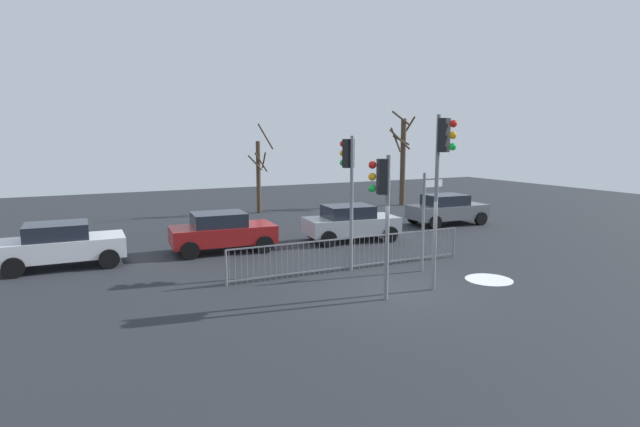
{
  "coord_description": "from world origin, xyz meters",
  "views": [
    {
      "loc": [
        -8.06,
        -11.47,
        4.28
      ],
      "look_at": [
        -0.83,
        3.12,
        1.81
      ],
      "focal_mm": 28.75,
      "sensor_mm": 36.0,
      "label": 1
    }
  ],
  "objects_px": {
    "traffic_light_rear_left": "(349,172)",
    "car_silver_far": "(350,222)",
    "car_grey_near": "(447,209)",
    "car_white_mid": "(61,244)",
    "traffic_light_rear_right": "(382,195)",
    "traffic_light_mid_right": "(442,163)",
    "bare_tree_centre": "(259,174)",
    "car_red_trailing": "(222,231)",
    "direction_sign_post": "(425,217)",
    "bare_tree_left": "(403,158)"
  },
  "relations": [
    {
      "from": "traffic_light_rear_left",
      "to": "car_silver_far",
      "type": "height_order",
      "value": "traffic_light_rear_left"
    },
    {
      "from": "car_grey_near",
      "to": "car_silver_far",
      "type": "relative_size",
      "value": 0.98
    },
    {
      "from": "car_white_mid",
      "to": "car_silver_far",
      "type": "bearing_deg",
      "value": -1.16
    },
    {
      "from": "traffic_light_rear_right",
      "to": "traffic_light_mid_right",
      "type": "bearing_deg",
      "value": -71.38
    },
    {
      "from": "traffic_light_rear_right",
      "to": "car_silver_far",
      "type": "xyz_separation_m",
      "value": [
        3.13,
        7.07,
        -2.02
      ]
    },
    {
      "from": "traffic_light_rear_right",
      "to": "traffic_light_mid_right",
      "type": "height_order",
      "value": "traffic_light_mid_right"
    },
    {
      "from": "car_white_mid",
      "to": "bare_tree_centre",
      "type": "bearing_deg",
      "value": 41.91
    },
    {
      "from": "car_white_mid",
      "to": "traffic_light_rear_right",
      "type": "bearing_deg",
      "value": -43.77
    },
    {
      "from": "car_red_trailing",
      "to": "car_white_mid",
      "type": "height_order",
      "value": "same"
    },
    {
      "from": "car_red_trailing",
      "to": "car_silver_far",
      "type": "height_order",
      "value": "same"
    },
    {
      "from": "direction_sign_post",
      "to": "bare_tree_left",
      "type": "height_order",
      "value": "bare_tree_left"
    },
    {
      "from": "traffic_light_mid_right",
      "to": "car_grey_near",
      "type": "bearing_deg",
      "value": -157.4
    },
    {
      "from": "direction_sign_post",
      "to": "car_white_mid",
      "type": "relative_size",
      "value": 0.82
    },
    {
      "from": "traffic_light_rear_right",
      "to": "bare_tree_left",
      "type": "xyz_separation_m",
      "value": [
        11.44,
        15.18,
        0.15
      ]
    },
    {
      "from": "traffic_light_rear_right",
      "to": "car_red_trailing",
      "type": "xyz_separation_m",
      "value": [
        -2.15,
        7.45,
        -2.02
      ]
    },
    {
      "from": "traffic_light_mid_right",
      "to": "bare_tree_centre",
      "type": "height_order",
      "value": "bare_tree_centre"
    },
    {
      "from": "car_grey_near",
      "to": "bare_tree_centre",
      "type": "xyz_separation_m",
      "value": [
        -6.89,
        7.64,
        1.41
      ]
    },
    {
      "from": "car_white_mid",
      "to": "bare_tree_centre",
      "type": "relative_size",
      "value": 0.78
    },
    {
      "from": "bare_tree_centre",
      "to": "car_silver_far",
      "type": "bearing_deg",
      "value": -85.17
    },
    {
      "from": "direction_sign_post",
      "to": "car_silver_far",
      "type": "distance_m",
      "value": 5.34
    },
    {
      "from": "traffic_light_rear_right",
      "to": "car_grey_near",
      "type": "bearing_deg",
      "value": -28.3
    },
    {
      "from": "traffic_light_mid_right",
      "to": "car_white_mid",
      "type": "xyz_separation_m",
      "value": [
        -9.4,
        7.55,
        -2.78
      ]
    },
    {
      "from": "traffic_light_rear_right",
      "to": "bare_tree_centre",
      "type": "distance_m",
      "value": 16.2
    },
    {
      "from": "traffic_light_rear_left",
      "to": "car_red_trailing",
      "type": "height_order",
      "value": "traffic_light_rear_left"
    },
    {
      "from": "traffic_light_rear_right",
      "to": "car_grey_near",
      "type": "relative_size",
      "value": 0.99
    },
    {
      "from": "traffic_light_rear_right",
      "to": "direction_sign_post",
      "type": "xyz_separation_m",
      "value": [
        2.83,
        1.84,
        -1.03
      ]
    },
    {
      "from": "traffic_light_rear_right",
      "to": "car_white_mid",
      "type": "distance_m",
      "value": 10.82
    },
    {
      "from": "traffic_light_rear_left",
      "to": "car_red_trailing",
      "type": "bearing_deg",
      "value": 109.25
    },
    {
      "from": "traffic_light_rear_right",
      "to": "traffic_light_mid_right",
      "type": "relative_size",
      "value": 0.78
    },
    {
      "from": "car_silver_far",
      "to": "bare_tree_left",
      "type": "distance_m",
      "value": 11.8
    },
    {
      "from": "traffic_light_rear_left",
      "to": "car_white_mid",
      "type": "relative_size",
      "value": 1.12
    },
    {
      "from": "traffic_light_rear_left",
      "to": "car_grey_near",
      "type": "bearing_deg",
      "value": 17.06
    },
    {
      "from": "traffic_light_mid_right",
      "to": "car_white_mid",
      "type": "bearing_deg",
      "value": -64.9
    },
    {
      "from": "traffic_light_rear_right",
      "to": "bare_tree_centre",
      "type": "xyz_separation_m",
      "value": [
        2.38,
        16.01,
        -0.61
      ]
    },
    {
      "from": "car_white_mid",
      "to": "bare_tree_left",
      "type": "relative_size",
      "value": 0.66
    },
    {
      "from": "car_grey_near",
      "to": "bare_tree_centre",
      "type": "height_order",
      "value": "bare_tree_centre"
    },
    {
      "from": "car_grey_near",
      "to": "car_red_trailing",
      "type": "xyz_separation_m",
      "value": [
        -11.42,
        -0.92,
        0.0
      ]
    },
    {
      "from": "traffic_light_mid_right",
      "to": "car_grey_near",
      "type": "relative_size",
      "value": 1.26
    },
    {
      "from": "direction_sign_post",
      "to": "car_silver_far",
      "type": "bearing_deg",
      "value": 82.25
    },
    {
      "from": "traffic_light_rear_right",
      "to": "bare_tree_left",
      "type": "relative_size",
      "value": 0.66
    },
    {
      "from": "car_red_trailing",
      "to": "car_silver_far",
      "type": "xyz_separation_m",
      "value": [
        5.29,
        -0.38,
        0.0
      ]
    },
    {
      "from": "traffic_light_rear_right",
      "to": "bare_tree_centre",
      "type": "height_order",
      "value": "bare_tree_centre"
    },
    {
      "from": "traffic_light_rear_right",
      "to": "bare_tree_left",
      "type": "distance_m",
      "value": 19.0
    },
    {
      "from": "direction_sign_post",
      "to": "traffic_light_rear_left",
      "type": "bearing_deg",
      "value": 143.81
    },
    {
      "from": "car_silver_far",
      "to": "car_red_trailing",
      "type": "bearing_deg",
      "value": -178.49
    },
    {
      "from": "car_red_trailing",
      "to": "car_white_mid",
      "type": "distance_m",
      "value": 5.36
    },
    {
      "from": "traffic_light_rear_left",
      "to": "car_grey_near",
      "type": "relative_size",
      "value": 1.11
    },
    {
      "from": "car_red_trailing",
      "to": "car_white_mid",
      "type": "bearing_deg",
      "value": -176.98
    },
    {
      "from": "car_grey_near",
      "to": "car_silver_far",
      "type": "bearing_deg",
      "value": -165.87
    },
    {
      "from": "traffic_light_rear_right",
      "to": "direction_sign_post",
      "type": "distance_m",
      "value": 3.52
    }
  ]
}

